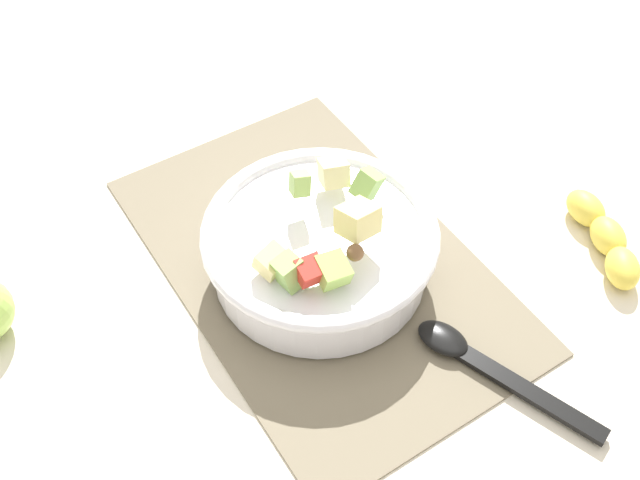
% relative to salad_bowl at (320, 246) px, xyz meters
% --- Properties ---
extents(ground_plane, '(2.40, 2.40, 0.00)m').
position_rel_salad_bowl_xyz_m(ground_plane, '(-0.01, 0.01, -0.05)').
color(ground_plane, silver).
extents(placemat, '(0.49, 0.31, 0.01)m').
position_rel_salad_bowl_xyz_m(placemat, '(-0.01, 0.01, -0.04)').
color(placemat, '#756B56').
rests_on(placemat, ground_plane).
extents(salad_bowl, '(0.26, 0.26, 0.12)m').
position_rel_salad_bowl_xyz_m(salad_bowl, '(0.00, 0.00, 0.00)').
color(salad_bowl, white).
rests_on(salad_bowl, placemat).
extents(serving_spoon, '(0.21, 0.10, 0.01)m').
position_rel_salad_bowl_xyz_m(serving_spoon, '(0.19, 0.07, -0.04)').
color(serving_spoon, black).
rests_on(serving_spoon, placemat).
extents(banana_whole, '(0.15, 0.08, 0.04)m').
position_rel_salad_bowl_xyz_m(banana_whole, '(0.14, 0.29, -0.03)').
color(banana_whole, yellow).
rests_on(banana_whole, ground_plane).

